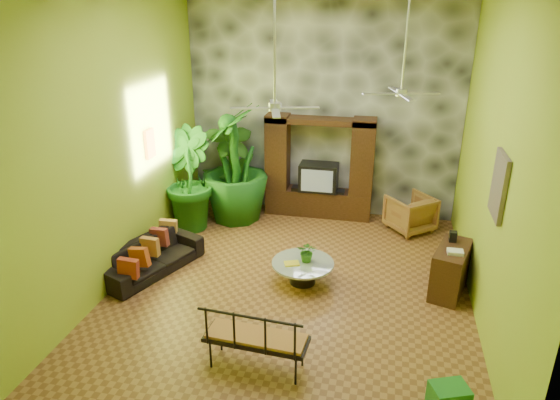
% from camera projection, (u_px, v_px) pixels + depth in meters
% --- Properties ---
extents(ground, '(7.00, 7.00, 0.00)m').
position_uv_depth(ground, '(292.00, 284.00, 8.74)').
color(ground, brown).
rests_on(ground, ground).
extents(back_wall, '(6.00, 0.02, 5.00)m').
position_uv_depth(back_wall, '(323.00, 104.00, 10.97)').
color(back_wall, '#A3BB2A').
rests_on(back_wall, ground).
extents(left_wall, '(0.02, 7.00, 5.00)m').
position_uv_depth(left_wall, '(118.00, 136.00, 8.40)').
color(left_wall, '#A3BB2A').
rests_on(left_wall, ground).
extents(right_wall, '(0.02, 7.00, 5.00)m').
position_uv_depth(right_wall, '(497.00, 159.00, 7.21)').
color(right_wall, '#A3BB2A').
rests_on(right_wall, ground).
extents(stone_accent_wall, '(5.98, 0.10, 4.98)m').
position_uv_depth(stone_accent_wall, '(323.00, 104.00, 10.92)').
color(stone_accent_wall, '#303237').
rests_on(stone_accent_wall, ground).
extents(entertainment_center, '(2.40, 0.55, 2.30)m').
position_uv_depth(entertainment_center, '(319.00, 175.00, 11.22)').
color(entertainment_center, black).
rests_on(entertainment_center, ground).
extents(ceiling_fan_front, '(1.28, 1.28, 1.86)m').
position_uv_depth(ceiling_fan_front, '(275.00, 93.00, 7.14)').
color(ceiling_fan_front, silver).
rests_on(ceiling_fan_front, ceiling).
extents(ceiling_fan_back, '(1.28, 1.28, 1.86)m').
position_uv_depth(ceiling_fan_back, '(402.00, 80.00, 8.24)').
color(ceiling_fan_back, silver).
rests_on(ceiling_fan_back, ceiling).
extents(wall_art_mask, '(0.06, 0.32, 0.55)m').
position_uv_depth(wall_art_mask, '(150.00, 144.00, 9.44)').
color(wall_art_mask, gold).
rests_on(wall_art_mask, left_wall).
extents(wall_art_painting, '(0.06, 0.70, 0.90)m').
position_uv_depth(wall_art_painting, '(499.00, 186.00, 6.75)').
color(wall_art_painting, '#22567D').
rests_on(wall_art_painting, right_wall).
extents(sofa, '(1.47, 2.15, 0.58)m').
position_uv_depth(sofa, '(151.00, 257.00, 9.07)').
color(sofa, black).
rests_on(sofa, ground).
extents(wicker_armchair, '(1.19, 1.20, 0.78)m').
position_uv_depth(wicker_armchair, '(410.00, 213.00, 10.66)').
color(wicker_armchair, olive).
rests_on(wicker_armchair, ground).
extents(tall_plant_a, '(1.39, 1.38, 2.22)m').
position_uv_depth(tall_plant_a, '(231.00, 166.00, 11.33)').
color(tall_plant_a, '#2B651A').
rests_on(tall_plant_a, ground).
extents(tall_plant_b, '(1.54, 1.54, 2.19)m').
position_uv_depth(tall_plant_b, '(187.00, 179.00, 10.57)').
color(tall_plant_b, '#1C651A').
rests_on(tall_plant_b, ground).
extents(tall_plant_c, '(1.67, 1.67, 2.61)m').
position_uv_depth(tall_plant_c, '(235.00, 164.00, 10.88)').
color(tall_plant_c, '#195616').
rests_on(tall_plant_c, ground).
extents(coffee_table, '(1.09, 1.09, 0.40)m').
position_uv_depth(coffee_table, '(303.00, 269.00, 8.72)').
color(coffee_table, black).
rests_on(coffee_table, ground).
extents(centerpiece_plant, '(0.34, 0.30, 0.38)m').
position_uv_depth(centerpiece_plant, '(307.00, 252.00, 8.63)').
color(centerpiece_plant, '#2D671B').
rests_on(centerpiece_plant, coffee_table).
extents(yellow_tray, '(0.30, 0.26, 0.03)m').
position_uv_depth(yellow_tray, '(292.00, 263.00, 8.60)').
color(yellow_tray, yellow).
rests_on(yellow_tray, coffee_table).
extents(iron_bench, '(1.42, 0.60, 0.57)m').
position_uv_depth(iron_bench, '(255.00, 337.00, 6.53)').
color(iron_bench, black).
rests_on(iron_bench, ground).
extents(side_console, '(0.75, 1.13, 0.83)m').
position_uv_depth(side_console, '(450.00, 270.00, 8.38)').
color(side_console, '#3B1B13').
rests_on(side_console, ground).
extents(green_bin, '(0.52, 0.46, 0.38)m').
position_uv_depth(green_bin, '(448.00, 399.00, 5.99)').
color(green_bin, '#20793A').
rests_on(green_bin, ground).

